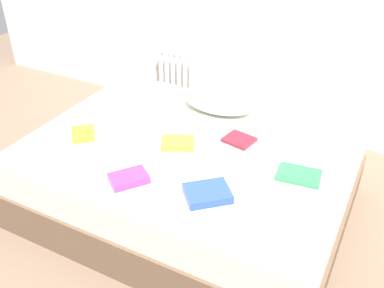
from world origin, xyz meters
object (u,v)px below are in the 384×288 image
radiator (176,74)px  textbook_blue (207,193)px  textbook_yellow (178,143)px  textbook_orange (83,134)px  textbook_maroon (239,140)px  bed (188,177)px  textbook_green (299,175)px  textbook_purple (129,178)px  pillow (218,101)px

radiator → textbook_blue: bearing=-55.6°
textbook_yellow → textbook_orange: (-0.60, -0.18, -0.01)m
textbook_blue → textbook_maroon: 0.59m
bed → textbook_orange: size_ratio=10.46×
textbook_yellow → textbook_orange: bearing=169.2°
textbook_green → textbook_maroon: 0.48m
textbook_purple → textbook_orange: size_ratio=1.08×
bed → textbook_orange: textbook_orange is taller
textbook_purple → textbook_blue: bearing=-42.7°
radiator → pillow: pillow is taller
textbook_orange → textbook_maroon: (0.92, 0.40, -0.00)m
radiator → textbook_yellow: (0.71, -1.23, 0.16)m
textbook_orange → bed: bearing=65.3°
bed → textbook_green: size_ratio=8.31×
bed → textbook_maroon: bearing=35.8°
pillow → textbook_blue: 0.97m
radiator → pillow: (0.74, -0.69, 0.21)m
textbook_maroon → pillow: bearing=144.1°
textbook_maroon → radiator: bearing=147.0°
bed → radiator: radiator is taller
pillow → textbook_yellow: (-0.03, -0.54, -0.05)m
radiator → bed: bearing=-57.4°
textbook_blue → textbook_maroon: (-0.06, 0.59, -0.01)m
textbook_green → textbook_yellow: textbook_yellow is taller
bed → textbook_yellow: size_ratio=9.82×
bed → textbook_green: bearing=0.2°
radiator → textbook_orange: size_ratio=2.37×
textbook_blue → textbook_orange: bearing=127.5°
pillow → textbook_orange: (-0.63, -0.72, -0.06)m
textbook_yellow → textbook_blue: (0.38, -0.36, 0.00)m
bed → textbook_purple: 0.56m
radiator → textbook_green: radiator is taller
bed → textbook_yellow: 0.28m
textbook_purple → textbook_orange: textbook_purple is taller
radiator → pillow: 1.03m
textbook_purple → textbook_yellow: 0.45m
radiator → pillow: bearing=-43.1°
textbook_blue → textbook_yellow: bearing=94.6°
textbook_green → textbook_orange: textbook_orange is taller
bed → textbook_maroon: 0.42m
bed → radiator: size_ratio=4.41×
radiator → textbook_green: 1.90m
textbook_purple → textbook_yellow: bearing=29.1°
textbook_yellow → textbook_orange: textbook_yellow is taller
radiator → textbook_maroon: radiator is taller
pillow → textbook_yellow: bearing=-92.9°
textbook_yellow → textbook_orange: 0.63m
textbook_green → textbook_yellow: bearing=176.4°
textbook_maroon → textbook_green: bearing=-11.7°
textbook_maroon → textbook_purple: bearing=-108.3°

